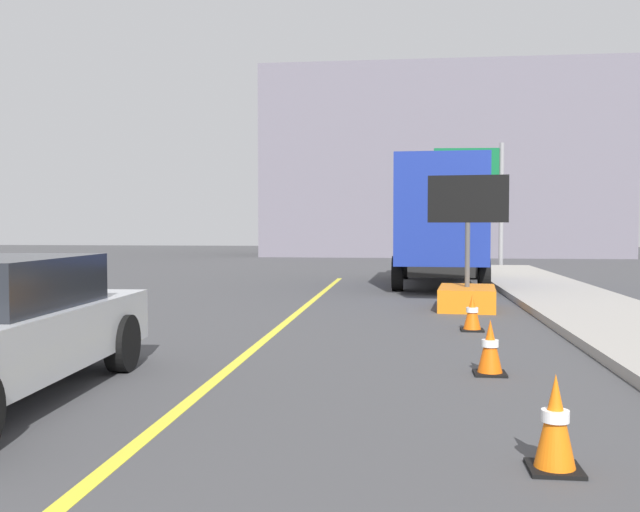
% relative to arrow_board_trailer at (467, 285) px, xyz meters
% --- Properties ---
extents(lane_center_stripe, '(0.14, 36.00, 0.01)m').
position_rel_arrow_board_trailer_xyz_m(lane_center_stripe, '(-3.31, -9.97, -0.48)').
color(lane_center_stripe, yellow).
rests_on(lane_center_stripe, ground).
extents(arrow_board_trailer, '(1.60, 1.90, 2.70)m').
position_rel_arrow_board_trailer_xyz_m(arrow_board_trailer, '(0.00, 0.00, 0.00)').
color(arrow_board_trailer, orange).
rests_on(arrow_board_trailer, ground).
extents(box_truck, '(2.66, 6.82, 3.47)m').
position_rel_arrow_board_trailer_xyz_m(box_truck, '(-0.27, 5.68, 1.38)').
color(box_truck, black).
rests_on(box_truck, ground).
extents(highway_guide_sign, '(2.79, 0.28, 5.00)m').
position_rel_arrow_board_trailer_xyz_m(highway_guide_sign, '(1.82, 14.60, 2.94)').
color(highway_guide_sign, gray).
rests_on(highway_guide_sign, ground).
extents(far_building_block, '(19.44, 7.01, 10.28)m').
position_rel_arrow_board_trailer_xyz_m(far_building_block, '(0.70, 26.24, 4.66)').
color(far_building_block, slate).
rests_on(far_building_block, ground).
extents(traffic_cone_mid_lane, '(0.36, 0.36, 0.67)m').
position_rel_arrow_board_trailer_xyz_m(traffic_cone_mid_lane, '(-0.23, -9.58, -0.15)').
color(traffic_cone_mid_lane, black).
rests_on(traffic_cone_mid_lane, ground).
extents(traffic_cone_far_lane, '(0.36, 0.36, 0.63)m').
position_rel_arrow_board_trailer_xyz_m(traffic_cone_far_lane, '(-0.30, -6.41, -0.17)').
color(traffic_cone_far_lane, black).
rests_on(traffic_cone_far_lane, ground).
extents(traffic_cone_curbside, '(0.36, 0.36, 0.59)m').
position_rel_arrow_board_trailer_xyz_m(traffic_cone_curbside, '(-0.18, -3.02, -0.19)').
color(traffic_cone_curbside, black).
rests_on(traffic_cone_curbside, ground).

